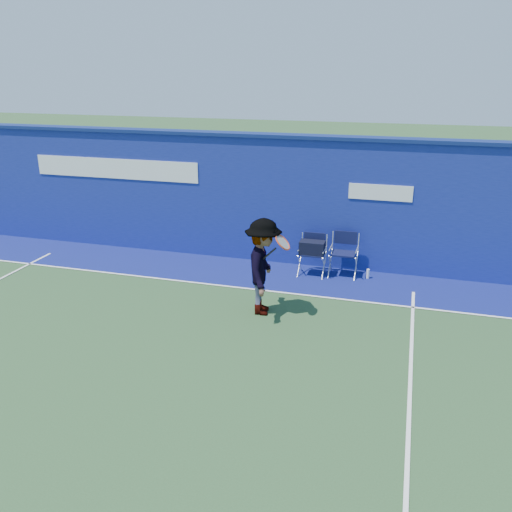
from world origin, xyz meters
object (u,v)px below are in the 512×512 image
(water_bottle, at_px, (368,274))
(directors_chair_right, at_px, (343,263))
(tennis_player, at_px, (263,267))
(directors_chair_left, at_px, (312,259))

(water_bottle, bearing_deg, directors_chair_right, 176.09)
(water_bottle, relative_size, tennis_player, 0.12)
(directors_chair_left, xyz_separation_m, tennis_player, (-0.55, -2.23, 0.55))
(directors_chair_right, xyz_separation_m, tennis_player, (-1.24, -2.39, 0.64))
(directors_chair_right, distance_m, tennis_player, 2.77)
(directors_chair_left, relative_size, water_bottle, 4.16)
(directors_chair_left, distance_m, water_bottle, 1.31)
(directors_chair_right, relative_size, tennis_player, 0.52)
(water_bottle, height_order, tennis_player, tennis_player)
(directors_chair_left, xyz_separation_m, directors_chair_right, (0.69, 0.16, -0.08))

